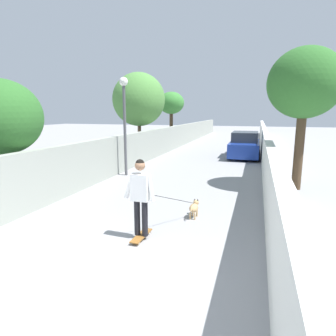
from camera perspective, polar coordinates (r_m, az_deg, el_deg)
The scene contains 12 objects.
ground_plane at distance 17.85m, azimuth 8.16°, elevation 2.18°, with size 80.00×80.00×0.00m, color gray.
wall_left at distance 16.64m, azimuth -3.89°, elevation 4.55°, with size 48.00×0.30×1.68m, color #999E93.
fence_right at distance 15.55m, azimuth 18.81°, elevation 3.40°, with size 48.00×0.30×1.62m, color silver.
tree_right_near at distance 11.05m, azimuth 25.53°, elevation 14.76°, with size 2.46×2.46×4.87m.
tree_left_mid at distance 17.84m, azimuth -5.82°, elevation 13.37°, with size 3.15×3.15×5.05m.
tree_left_far at distance 9.44m, azimuth -30.22°, elevation 8.60°, with size 2.24×2.24×3.65m.
tree_left_distant at distance 23.41m, azimuth 0.65°, elevation 12.67°, with size 2.04×2.04×4.30m.
lamp_post at distance 12.47m, azimuth -8.68°, elevation 11.53°, with size 0.36×0.36×4.15m.
skateboard at distance 6.48m, azimuth -5.32°, elevation -13.24°, with size 0.80×0.22×0.08m.
person_skateboarder at distance 6.14m, azimuth -5.49°, elevation -4.70°, with size 0.23×0.71×1.68m.
dog at distance 7.61m, azimuth 5.16°, elevation -7.81°, with size 1.92×0.95×1.06m.
car_near at distance 18.19m, azimuth 14.98°, elevation 4.36°, with size 4.24×1.80×1.54m.
Camera 1 is at (-3.42, -2.76, 2.74)m, focal length 30.67 mm.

